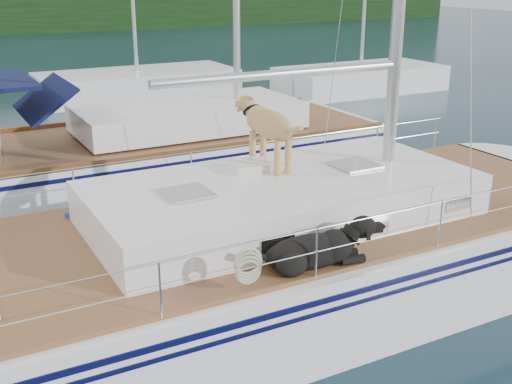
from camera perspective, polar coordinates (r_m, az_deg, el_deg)
ground at (r=9.02m, az=-2.23°, el=-10.52°), size 120.00×120.00×0.00m
main_sailboat at (r=8.74m, az=-1.71°, el=-6.51°), size 12.00×3.80×14.01m
neighbor_sailboat at (r=14.03m, az=-10.03°, el=2.95°), size 11.00×3.50×13.30m
bg_boat_center at (r=24.55m, az=-10.47°, el=9.38°), size 7.20×3.00×11.65m
bg_boat_east at (r=25.61m, az=9.27°, el=9.85°), size 6.40×3.00×11.65m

